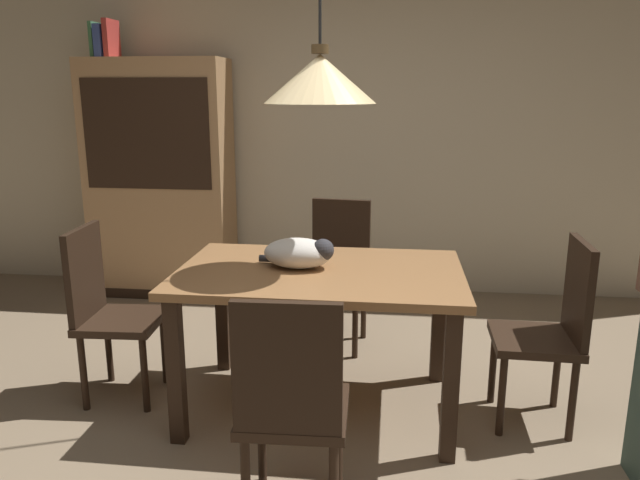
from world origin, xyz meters
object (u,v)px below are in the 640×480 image
(book_green_slim, at_px, (97,40))
(chair_far_back, at_px, (338,266))
(cat_sleeping, at_px, (300,253))
(book_blue_wide, at_px, (104,42))
(dining_table, at_px, (320,289))
(chair_near_front, at_px, (292,401))
(pendant_lamp, at_px, (320,78))
(hutch_bookcase, at_px, (161,184))
(chair_right_side, at_px, (553,325))
(book_red_tall, at_px, (112,39))
(chair_left_side, at_px, (107,306))

(book_green_slim, bearing_deg, chair_far_back, -23.73)
(cat_sleeping, xyz_separation_m, book_blue_wide, (-1.76, 1.71, 1.14))
(dining_table, distance_m, book_green_slim, 2.90)
(chair_near_front, xyz_separation_m, book_blue_wide, (-1.86, 2.60, 1.46))
(pendant_lamp, distance_m, book_green_slim, 2.60)
(chair_near_front, xyz_separation_m, pendant_lamp, (-0.00, 0.88, 1.15))
(cat_sleeping, distance_m, hutch_bookcase, 2.20)
(chair_near_front, bearing_deg, dining_table, 90.18)
(chair_right_side, height_order, book_green_slim, book_green_slim)
(chair_far_back, height_order, chair_near_front, same)
(chair_far_back, relative_size, cat_sleeping, 2.38)
(pendant_lamp, bearing_deg, dining_table, -81.12)
(dining_table, bearing_deg, book_red_tall, 136.19)
(pendant_lamp, relative_size, book_red_tall, 4.64)
(chair_near_front, height_order, cat_sleeping, chair_near_front)
(dining_table, xyz_separation_m, book_red_tall, (-1.80, 1.72, 1.34))
(chair_far_back, relative_size, chair_right_side, 1.00)
(chair_right_side, distance_m, pendant_lamp, 1.61)
(book_green_slim, xyz_separation_m, book_blue_wide, (0.06, 0.00, -0.01))
(chair_left_side, xyz_separation_m, book_blue_wide, (-0.73, 1.73, 1.46))
(cat_sleeping, bearing_deg, hutch_bookcase, 128.96)
(chair_far_back, height_order, pendant_lamp, pendant_lamp)
(chair_right_side, height_order, cat_sleeping, chair_right_side)
(chair_right_side, relative_size, cat_sleeping, 2.38)
(book_blue_wide, bearing_deg, book_red_tall, 0.00)
(hutch_bookcase, distance_m, book_blue_wide, 1.14)
(chair_far_back, xyz_separation_m, chair_left_side, (-1.14, -0.88, 0.00))
(dining_table, height_order, book_blue_wide, book_blue_wide)
(hutch_bookcase, bearing_deg, pendant_lamp, -49.30)
(hutch_bookcase, bearing_deg, book_blue_wide, 179.77)
(pendant_lamp, bearing_deg, cat_sleeping, 170.92)
(dining_table, relative_size, chair_near_front, 1.51)
(pendant_lamp, height_order, book_green_slim, pendant_lamp)
(hutch_bookcase, xyz_separation_m, book_blue_wide, (-0.38, 0.00, 1.08))
(chair_left_side, bearing_deg, book_blue_wide, 112.97)
(chair_left_side, xyz_separation_m, hutch_bookcase, (-0.35, 1.73, 0.38))
(hutch_bookcase, bearing_deg, chair_right_side, -33.46)
(chair_far_back, height_order, chair_right_side, same)
(dining_table, xyz_separation_m, chair_far_back, (0.01, 0.88, -0.14))
(hutch_bookcase, relative_size, book_green_slim, 7.12)
(book_blue_wide, bearing_deg, cat_sleeping, -44.16)
(book_blue_wide, distance_m, book_red_tall, 0.07)
(chair_far_back, relative_size, hutch_bookcase, 0.50)
(cat_sleeping, bearing_deg, chair_right_side, -0.85)
(book_blue_wide, bearing_deg, chair_left_side, -67.03)
(chair_far_back, bearing_deg, pendant_lamp, -90.57)
(chair_right_side, xyz_separation_m, pendant_lamp, (-1.13, 0.00, 1.15))
(cat_sleeping, distance_m, pendant_lamp, 0.84)
(chair_far_back, height_order, chair_left_side, same)
(cat_sleeping, relative_size, pendant_lamp, 0.30)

